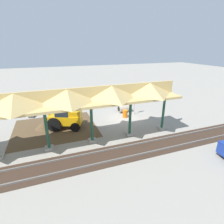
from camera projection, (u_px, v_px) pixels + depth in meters
name	position (u px, v px, depth m)	size (l,w,h in m)	color
ground_plane	(124.00, 118.00, 20.40)	(120.00, 120.00, 0.00)	gray
dirt_work_zone	(56.00, 128.00, 17.96)	(8.09, 7.00, 0.01)	brown
platform_canopy	(67.00, 98.00, 13.37)	(19.23, 3.20, 4.90)	#9E998E
rail_tracks	(155.00, 146.00, 14.68)	(60.00, 2.58, 0.15)	slate
stop_sign	(135.00, 101.00, 20.91)	(0.76, 0.06, 2.45)	gray
backhoe	(64.00, 117.00, 17.48)	(5.18, 3.04, 2.82)	orange
dirt_mound	(45.00, 128.00, 18.00)	(3.70, 3.70, 1.52)	brown
concrete_pipe	(124.00, 108.00, 22.20)	(1.60, 1.09, 1.00)	#9E9384
traffic_barrel	(125.00, 114.00, 20.54)	(0.56, 0.56, 0.90)	orange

